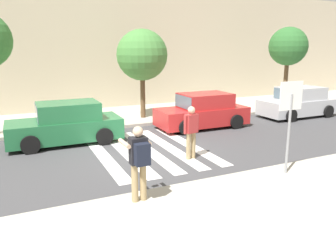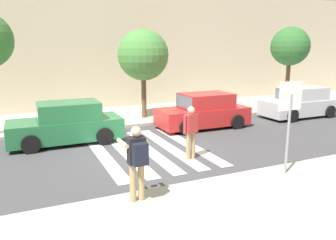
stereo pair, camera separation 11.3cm
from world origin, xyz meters
name	(u,v)px [view 1 (the left image)]	position (x,y,z in m)	size (l,w,h in m)	color
ground_plane	(150,151)	(0.00, 0.00, 0.00)	(120.00, 120.00, 0.00)	#424244
sidewalk_far	(106,117)	(0.00, 6.00, 0.07)	(60.00, 4.80, 0.14)	#B2AD9E
building_facade_far	(86,48)	(0.00, 10.40, 3.50)	(56.00, 4.00, 7.00)	beige
crosswalk_stripe_0	(103,156)	(-1.60, 0.20, 0.00)	(0.44, 5.20, 0.01)	silver
crosswalk_stripe_1	(126,152)	(-0.80, 0.20, 0.00)	(0.44, 5.20, 0.01)	silver
crosswalk_stripe_2	(148,150)	(0.00, 0.20, 0.00)	(0.44, 5.20, 0.01)	silver
crosswalk_stripe_3	(168,147)	(0.80, 0.20, 0.00)	(0.44, 5.20, 0.01)	silver
crosswalk_stripe_4	(188,144)	(1.60, 0.20, 0.00)	(0.44, 5.20, 0.01)	silver
stop_sign	(290,107)	(2.53, -3.77, 1.98)	(0.76, 0.08, 2.53)	gray
photographer_with_backpack	(139,157)	(-1.72, -3.70, 1.17)	(0.60, 0.85, 1.72)	tan
pedestrian_crossing	(191,130)	(0.91, -1.28, 0.97)	(0.57, 0.30, 1.72)	tan
parked_car_green	(66,124)	(-2.46, 2.30, 0.73)	(4.10, 1.92, 1.55)	#236B3D
parked_car_red	(203,112)	(3.48, 2.30, 0.73)	(4.10, 1.92, 1.55)	red
parked_car_silver	(298,103)	(9.25, 2.30, 0.73)	(4.10, 1.92, 1.55)	#B7BABF
street_tree_center	(142,55)	(1.58, 4.88, 3.18)	(2.45, 2.45, 4.28)	brown
street_tree_east	(288,47)	(10.36, 4.43, 3.59)	(2.19, 2.19, 4.58)	brown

